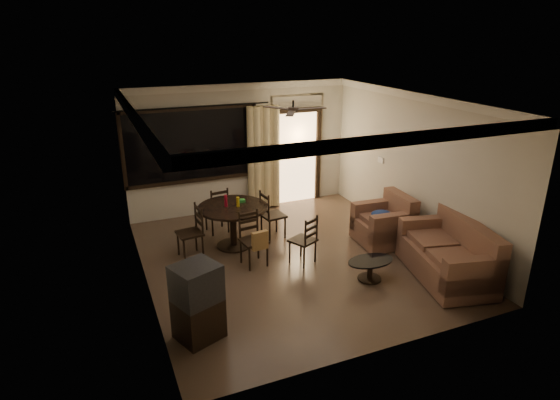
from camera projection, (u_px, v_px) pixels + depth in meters
name	position (u px, v px, depth m)	size (l,w,h in m)	color
ground	(292.00, 259.00, 8.35)	(5.50, 5.50, 0.00)	#7F6651
room_shell	(284.00, 135.00, 9.47)	(5.50, 6.70, 5.50)	beige
dining_table	(233.00, 215.00, 8.63)	(1.28, 1.28, 1.02)	black
dining_chair_west	(191.00, 242.00, 8.36)	(0.47, 0.47, 0.95)	black
dining_chair_east	(273.00, 224.00, 9.14)	(0.47, 0.47, 0.95)	black
dining_chair_south	(254.00, 249.00, 8.04)	(0.47, 0.52, 0.95)	black
dining_chair_north	(217.00, 218.00, 9.39)	(0.47, 0.47, 0.95)	black
tv_cabinet	(198.00, 302.00, 6.06)	(0.69, 0.67, 1.06)	black
sofa	(450.00, 256.00, 7.62)	(1.33, 1.96, 0.95)	#4F3224
armchair	(385.00, 224.00, 8.87)	(0.99, 0.99, 0.93)	#4F3224
coffee_table	(370.00, 267.00, 7.59)	(0.79, 0.48, 0.35)	black
side_chair	(303.00, 249.00, 8.13)	(0.53, 0.53, 0.89)	black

